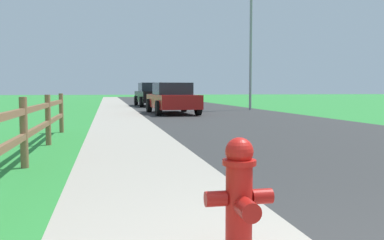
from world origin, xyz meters
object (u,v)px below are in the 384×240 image
object	(u,v)px
parked_suv_red	(172,98)
parked_car_black	(153,95)
street_lamp	(253,33)
fire_hydrant	(240,198)

from	to	relation	value
parked_suv_red	parked_car_black	xyz separation A→B (m)	(0.06, 8.79, 0.07)
parked_suv_red	street_lamp	world-z (taller)	street_lamp
parked_suv_red	street_lamp	size ratio (longest dim) A/B	0.65
fire_hydrant	parked_car_black	world-z (taller)	parked_car_black
fire_hydrant	parked_suv_red	size ratio (longest dim) A/B	0.18
parked_car_black	street_lamp	size ratio (longest dim) A/B	0.71
fire_hydrant	parked_suv_red	world-z (taller)	parked_suv_red
parked_suv_red	parked_car_black	world-z (taller)	parked_car_black
parked_car_black	street_lamp	xyz separation A→B (m)	(4.77, -6.23, 3.42)
street_lamp	fire_hydrant	bearing A→B (deg)	-109.98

